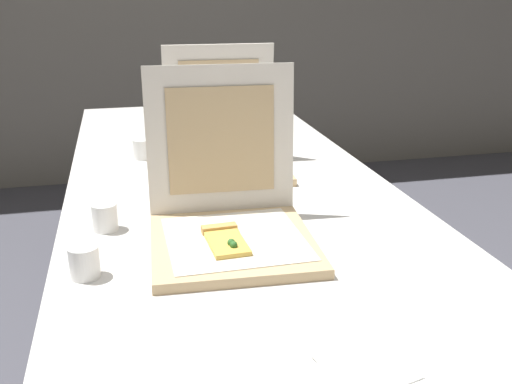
{
  "coord_description": "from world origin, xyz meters",
  "views": [
    {
      "loc": [
        -0.28,
        -0.79,
        1.27
      ],
      "look_at": [
        0.02,
        0.49,
        0.8
      ],
      "focal_mm": 40.42,
      "sensor_mm": 36.0,
      "label": 1
    }
  ],
  "objects": [
    {
      "name": "cup_white_far",
      "position": [
        -0.23,
        1.05,
        0.77
      ],
      "size": [
        0.06,
        0.06,
        0.06
      ],
      "primitive_type": "cylinder",
      "color": "white",
      "rests_on": "table"
    },
    {
      "name": "pizza_box_middle",
      "position": [
        0.01,
        0.89,
        0.79
      ],
      "size": [
        0.36,
        0.36,
        0.37
      ],
      "rotation": [
        0.0,
        0.0,
        -0.03
      ],
      "color": "tan",
      "rests_on": "table"
    },
    {
      "name": "cup_white_near_left",
      "position": [
        -0.38,
        0.26,
        0.77
      ],
      "size": [
        0.06,
        0.06,
        0.06
      ],
      "primitive_type": "cylinder",
      "color": "white",
      "rests_on": "table"
    },
    {
      "name": "napkin_pile",
      "position": [
        0.04,
        -0.14,
        0.74
      ],
      "size": [
        0.18,
        0.18,
        0.01
      ],
      "color": "white",
      "rests_on": "table"
    },
    {
      "name": "pizza_box_front",
      "position": [
        -0.07,
        0.36,
        0.79
      ],
      "size": [
        0.36,
        0.39,
        0.37
      ],
      "rotation": [
        0.0,
        0.0,
        -0.05
      ],
      "color": "tan",
      "rests_on": "table"
    },
    {
      "name": "table",
      "position": [
        0.0,
        0.68,
        0.69
      ],
      "size": [
        0.9,
        2.47,
        0.74
      ],
      "color": "silver",
      "rests_on": "ground"
    },
    {
      "name": "cup_white_near_center",
      "position": [
        -0.34,
        0.48,
        0.77
      ],
      "size": [
        0.06,
        0.06,
        0.06
      ],
      "primitive_type": "cylinder",
      "color": "white",
      "rests_on": "table"
    }
  ]
}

